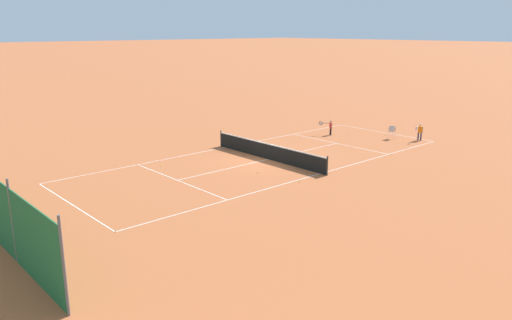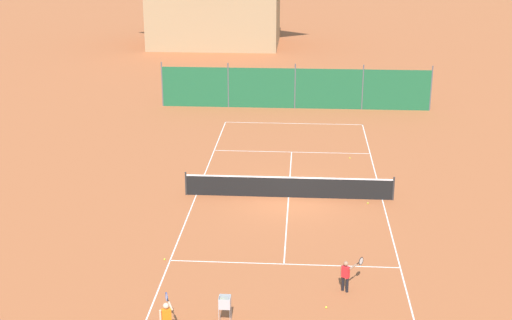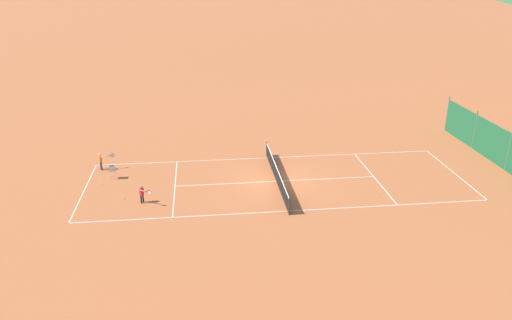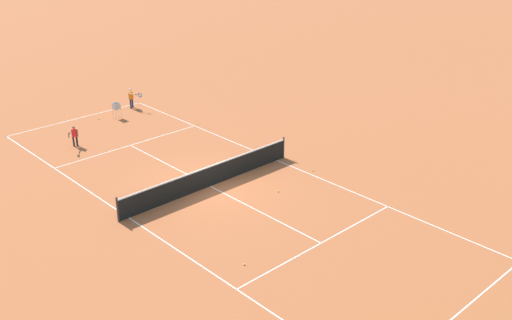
% 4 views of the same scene
% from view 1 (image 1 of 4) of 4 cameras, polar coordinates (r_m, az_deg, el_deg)
% --- Properties ---
extents(ground_plane, '(600.00, 600.00, 0.00)m').
position_cam_1_polar(ground_plane, '(29.72, 1.40, 0.09)').
color(ground_plane, '#B25B33').
extents(court_line_markings, '(8.25, 23.85, 0.01)m').
position_cam_1_polar(court_line_markings, '(29.72, 1.40, 0.09)').
color(court_line_markings, white).
rests_on(court_line_markings, ground).
extents(tennis_net, '(9.18, 0.08, 1.06)m').
position_cam_1_polar(tennis_net, '(29.59, 1.41, 1.02)').
color(tennis_net, '#2D2D2D').
rests_on(tennis_net, ground).
extents(player_near_service, '(0.78, 0.76, 1.09)m').
position_cam_1_polar(player_near_service, '(36.81, 8.45, 3.82)').
color(player_near_service, black).
rests_on(player_near_service, ground).
extents(player_near_baseline, '(0.39, 1.04, 1.19)m').
position_cam_1_polar(player_near_baseline, '(36.38, 18.21, 3.20)').
color(player_near_baseline, '#23284C').
rests_on(player_near_baseline, ground).
extents(tennis_ball_by_net_left, '(0.07, 0.07, 0.07)m').
position_cam_1_polar(tennis_ball_by_net_left, '(31.84, 15.20, 0.62)').
color(tennis_ball_by_net_left, '#CCE033').
rests_on(tennis_ball_by_net_left, ground).
extents(tennis_ball_far_corner, '(0.07, 0.07, 0.07)m').
position_cam_1_polar(tennis_ball_far_corner, '(37.41, 10.36, 2.96)').
color(tennis_ball_far_corner, '#CCE033').
rests_on(tennis_ball_far_corner, ground).
extents(tennis_ball_service_box, '(0.07, 0.07, 0.07)m').
position_cam_1_polar(tennis_ball_service_box, '(28.80, -10.81, -0.59)').
color(tennis_ball_service_box, '#CCE033').
rests_on(tennis_ball_service_box, ground).
extents(tennis_ball_alley_left, '(0.07, 0.07, 0.07)m').
position_cam_1_polar(tennis_ball_alley_left, '(26.88, 0.21, -1.42)').
color(tennis_ball_alley_left, '#CCE033').
rests_on(tennis_ball_alley_left, ground).
extents(tennis_ball_mid_court, '(0.07, 0.07, 0.07)m').
position_cam_1_polar(tennis_ball_mid_court, '(32.54, -2.05, 1.44)').
color(tennis_ball_mid_court, '#CCE033').
rests_on(tennis_ball_mid_court, ground).
extents(tennis_ball_alley_right, '(0.07, 0.07, 0.07)m').
position_cam_1_polar(tennis_ball_alley_right, '(37.46, 14.56, 2.74)').
color(tennis_ball_alley_right, '#CCE033').
rests_on(tennis_ball_alley_right, ground).
extents(tennis_ball_by_net_right, '(0.07, 0.07, 0.07)m').
position_cam_1_polar(tennis_ball_by_net_right, '(25.32, 4.98, -2.51)').
color(tennis_ball_by_net_right, '#CCE033').
rests_on(tennis_ball_by_net_right, ground).
extents(ball_hopper, '(0.36, 0.36, 0.89)m').
position_cam_1_polar(ball_hopper, '(36.40, 15.30, 3.35)').
color(ball_hopper, '#B7B7BC').
rests_on(ball_hopper, ground).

